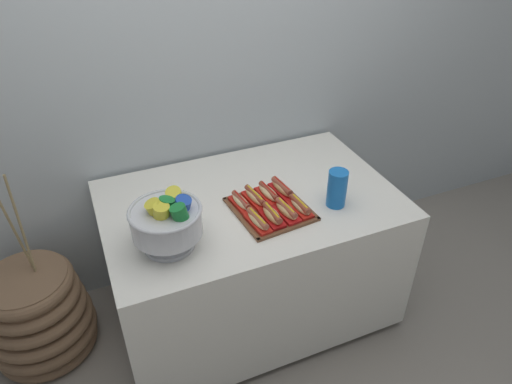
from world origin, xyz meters
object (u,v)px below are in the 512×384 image
serving_tray (270,209)px  hot_dog_0 (258,221)px  punch_bowl (167,220)px  floor_vase (38,314)px  hot_dog_1 (272,216)px  hot_dog_6 (269,193)px  hot_dog_2 (286,211)px  hot_dog_4 (241,202)px  hot_dog_7 (282,189)px  cup_stack (337,188)px  hot_dog_3 (300,207)px  buffet_table (251,254)px  hot_dog_5 (255,197)px

serving_tray → hot_dog_0: (-0.10, -0.09, 0.03)m
serving_tray → punch_bowl: bearing=-172.6°
floor_vase → punch_bowl: 1.00m
serving_tray → punch_bowl: (-0.50, -0.06, 0.13)m
hot_dog_0 → hot_dog_1: bearing=5.4°
hot_dog_6 → punch_bowl: size_ratio=0.59×
floor_vase → hot_dog_6: bearing=-10.0°
floor_vase → hot_dog_2: (1.19, -0.37, 0.56)m
hot_dog_4 → hot_dog_7: hot_dog_7 is taller
hot_dog_0 → hot_dog_4: bearing=95.4°
floor_vase → cup_stack: 1.63m
hot_dog_1 → punch_bowl: punch_bowl is taller
floor_vase → hot_dog_6: (1.18, -0.21, 0.56)m
hot_dog_0 → hot_dog_3: bearing=5.4°
hot_dog_4 → hot_dog_7: bearing=5.4°
serving_tray → buffet_table: bearing=111.5°
hot_dog_0 → punch_bowl: bearing=175.9°
hot_dog_3 → hot_dog_7: 0.17m
hot_dog_3 → cup_stack: cup_stack is taller
hot_dog_7 → cup_stack: (0.20, -0.17, 0.06)m
buffet_table → hot_dog_7: bearing=-12.9°
punch_bowl → hot_dog_5: bearing=17.5°
hot_dog_1 → hot_dog_5: hot_dog_1 is taller
serving_tray → hot_dog_7: (0.10, 0.09, 0.03)m
floor_vase → cup_stack: floor_vase is taller
hot_dog_1 → hot_dog_6: size_ratio=0.89×
hot_dog_2 → hot_dog_6: (-0.02, 0.16, -0.00)m
cup_stack → hot_dog_5: bearing=155.8°
hot_dog_2 → punch_bowl: size_ratio=0.56×
hot_dog_5 → hot_dog_4: bearing=-174.6°
buffet_table → hot_dog_2: size_ratio=8.40×
serving_tray → hot_dog_3: hot_dog_3 is taller
floor_vase → hot_dog_1: size_ratio=6.42×
hot_dog_1 → hot_dog_3: (0.15, 0.01, -0.00)m
hot_dog_4 → cup_stack: bearing=-19.5°
hot_dog_1 → hot_dog_6: bearing=70.9°
hot_dog_5 → punch_bowl: bearing=-162.5°
hot_dog_1 → hot_dog_7: size_ratio=0.89×
hot_dog_7 → cup_stack: bearing=-40.4°
hot_dog_4 → hot_dog_2: bearing=-42.4°
buffet_table → floor_vase: floor_vase is taller
hot_dog_4 → hot_dog_5: (0.07, 0.01, 0.00)m
hot_dog_1 → hot_dog_7: same height
hot_dog_5 → cup_stack: cup_stack is taller
hot_dog_1 → hot_dog_3: size_ratio=0.99×
hot_dog_4 → punch_bowl: punch_bowl is taller
floor_vase → hot_dog_4: 1.19m
hot_dog_1 → buffet_table: bearing=95.6°
buffet_table → cup_stack: cup_stack is taller
floor_vase → hot_dog_1: 1.31m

